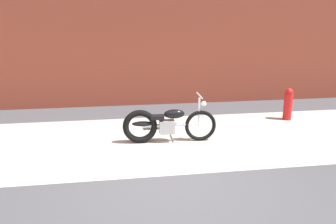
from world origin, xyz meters
TOP-DOWN VIEW (x-y plane):
  - ground_plane at (0.00, 0.00)m, footprint 80.00×80.00m
  - sidewalk_slab at (0.00, 1.75)m, footprint 36.00×3.50m
  - brick_building_wall at (0.00, 5.20)m, footprint 36.00×0.50m
  - motorcycle_black at (0.15, 1.62)m, footprint 2.01×0.58m
  - fire_hydrant at (3.63, 2.79)m, footprint 0.22×0.22m

SIDE VIEW (x-z plane):
  - ground_plane at x=0.00m, z-range 0.00..0.00m
  - sidewalk_slab at x=0.00m, z-range 0.00..0.01m
  - motorcycle_black at x=0.15m, z-range -0.12..0.91m
  - fire_hydrant at x=3.63m, z-range 0.00..0.84m
  - brick_building_wall at x=0.00m, z-range 0.00..6.03m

